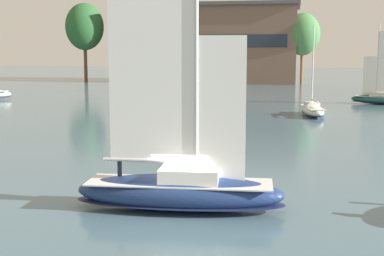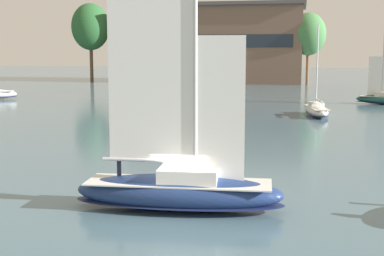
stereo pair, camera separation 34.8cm
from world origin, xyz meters
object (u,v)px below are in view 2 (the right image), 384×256
object	(u,v)px
tree_shore_center	(91,27)
sailboat_moored_far_slip	(317,110)
sailboat_main	(179,187)
tree_shore_left	(308,34)

from	to	relation	value
tree_shore_center	sailboat_moored_far_slip	bearing A→B (deg)	-48.93
tree_shore_center	sailboat_main	size ratio (longest dim) A/B	1.34
sailboat_main	sailboat_moored_far_slip	world-z (taller)	sailboat_main
tree_shore_left	sailboat_main	distance (m)	91.71
tree_shore_center	sailboat_main	distance (m)	100.35
tree_shore_left	sailboat_moored_far_slip	size ratio (longest dim) A/B	1.51
tree_shore_center	sailboat_moored_far_slip	size ratio (longest dim) A/B	1.78
sailboat_main	sailboat_moored_far_slip	distance (m)	36.88
tree_shore_left	sailboat_main	size ratio (longest dim) A/B	1.14
sailboat_main	sailboat_moored_far_slip	xyz separation A→B (m)	(6.98, 36.21, -0.37)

